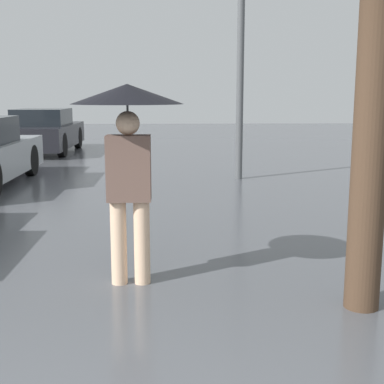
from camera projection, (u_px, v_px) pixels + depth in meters
The scene contains 3 objects.
pedestrian at pixel (128, 129), 4.73m from camera, with size 1.00×1.00×1.83m.
parked_car_farthest at pixel (44, 132), 15.99m from camera, with size 1.70×4.16×1.31m.
street_lamp at pixel (241, 36), 10.58m from camera, with size 0.35×0.35×4.53m.
Camera 1 is at (0.55, -1.77, 1.74)m, focal length 50.00 mm.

